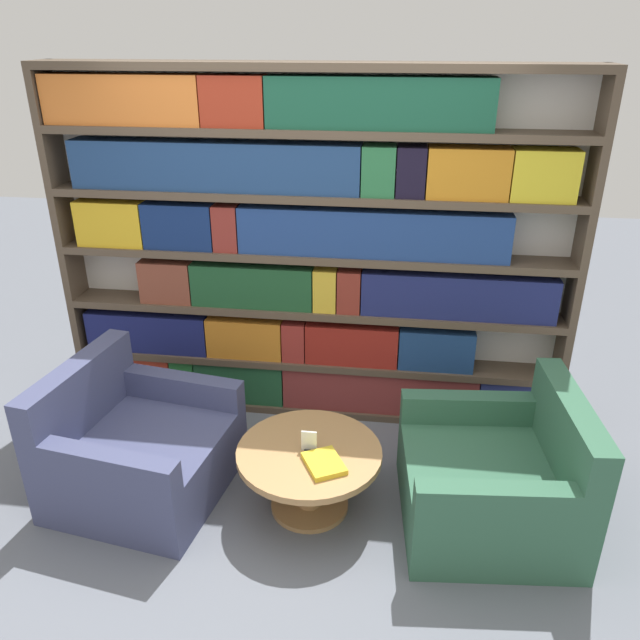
% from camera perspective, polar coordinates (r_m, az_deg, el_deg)
% --- Properties ---
extents(ground_plane, '(14.00, 14.00, 0.00)m').
position_cam_1_polar(ground_plane, '(3.64, -3.95, -19.37)').
color(ground_plane, slate).
extents(bookshelf, '(3.45, 0.30, 2.38)m').
position_cam_1_polar(bookshelf, '(4.19, -1.21, 5.88)').
color(bookshelf, silver).
rests_on(bookshelf, ground_plane).
extents(armchair_left, '(1.05, 1.07, 0.80)m').
position_cam_1_polar(armchair_left, '(3.95, -16.33, -11.38)').
color(armchair_left, '#42476B').
rests_on(armchair_left, ground_plane).
extents(armchair_right, '(1.00, 1.02, 0.80)m').
position_cam_1_polar(armchair_right, '(3.71, 15.75, -14.00)').
color(armchair_right, '#336047').
rests_on(armchair_right, ground_plane).
extents(coffee_table, '(0.82, 0.82, 0.40)m').
position_cam_1_polar(coffee_table, '(3.64, -0.99, -13.25)').
color(coffee_table, '#AD7F4C').
rests_on(coffee_table, ground_plane).
extents(table_sign, '(0.09, 0.06, 0.12)m').
position_cam_1_polar(table_sign, '(3.54, -1.01, -11.15)').
color(table_sign, black).
rests_on(table_sign, coffee_table).
extents(stray_book, '(0.28, 0.30, 0.03)m').
position_cam_1_polar(stray_book, '(3.45, 0.37, -12.98)').
color(stray_book, gold).
rests_on(stray_book, coffee_table).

